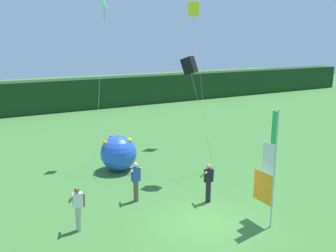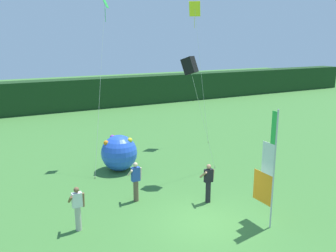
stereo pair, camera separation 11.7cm
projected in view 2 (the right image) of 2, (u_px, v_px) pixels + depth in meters
ground_plane at (204, 222)px, 13.81m from camera, size 120.00×120.00×0.00m
distant_treeline at (59, 95)px, 35.41m from camera, size 80.00×2.40×3.06m
banner_flag at (268, 171)px, 13.15m from camera, size 0.06×1.03×4.50m
person_near_banner at (208, 182)px, 15.29m from camera, size 0.55×0.48×1.72m
person_mid_field at (136, 180)px, 15.40m from camera, size 0.55×0.48×1.76m
person_far_left at (77, 207)px, 13.00m from camera, size 0.55×0.48×1.70m
inflatable_balloon at (119, 153)px, 19.12m from camera, size 1.93×1.93×1.93m
kite_black_box_0 at (190, 66)px, 16.99m from camera, size 2.45×0.94×6.11m
kite_yellow_diamond_1 at (195, 16)px, 22.99m from camera, size 1.12×1.34×9.24m
kite_green_diamond_2 at (104, 16)px, 19.01m from camera, size 2.04×2.86×9.17m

